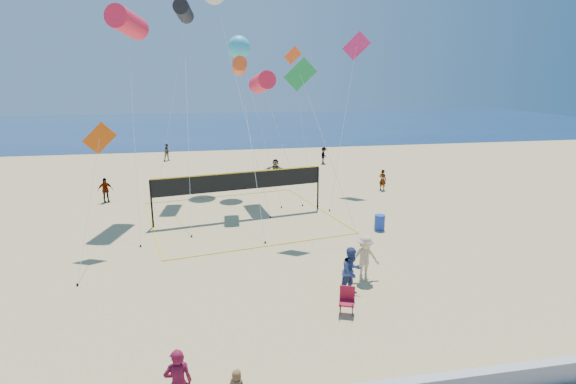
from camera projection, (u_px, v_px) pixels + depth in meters
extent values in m
plane|color=tan|center=(272.00, 345.00, 13.57)|extent=(120.00, 120.00, 0.00)
cube|color=navy|center=(214.00, 126.00, 72.52)|extent=(140.00, 50.00, 0.03)
imported|color=maroon|center=(178.00, 383.00, 10.54)|extent=(0.70, 0.50, 1.80)
imported|color=navy|center=(352.00, 271.00, 16.49)|extent=(1.10, 1.00, 1.85)
imported|color=#D3B78D|center=(365.00, 258.00, 17.71)|extent=(1.24, 0.76, 1.85)
imported|color=gray|center=(105.00, 190.00, 28.71)|extent=(1.01, 0.73, 1.58)
imported|color=gray|center=(275.00, 170.00, 34.47)|extent=(1.61, 1.25, 1.70)
imported|color=gray|center=(383.00, 180.00, 31.75)|extent=(0.62, 0.64, 1.48)
imported|color=gray|center=(167.00, 152.00, 42.68)|extent=(0.87, 0.74, 1.59)
imported|color=gray|center=(324.00, 155.00, 41.29)|extent=(1.00, 1.13, 1.51)
cube|color=maroon|center=(347.00, 303.00, 15.22)|extent=(0.65, 0.62, 0.06)
cube|color=maroon|center=(347.00, 293.00, 15.35)|extent=(0.50, 0.23, 0.52)
cylinder|color=black|center=(340.00, 310.00, 15.13)|extent=(0.12, 0.25, 0.67)
cylinder|color=black|center=(341.00, 305.00, 15.49)|extent=(0.12, 0.25, 0.67)
cylinder|color=black|center=(352.00, 311.00, 15.06)|extent=(0.12, 0.25, 0.67)
cylinder|color=black|center=(353.00, 306.00, 15.41)|extent=(0.12, 0.25, 0.67)
cylinder|color=#1A39AD|center=(380.00, 222.00, 23.61)|extent=(0.66, 0.66, 0.81)
cylinder|color=black|center=(152.00, 204.00, 23.78)|extent=(0.10, 0.10, 2.59)
cylinder|color=black|center=(318.00, 188.00, 27.20)|extent=(0.10, 0.10, 2.59)
cube|color=black|center=(240.00, 181.00, 25.29)|extent=(9.56, 1.83, 0.97)
cube|color=yellow|center=(240.00, 172.00, 25.16)|extent=(9.56, 1.84, 0.06)
cube|color=yellow|center=(268.00, 246.00, 21.43)|extent=(9.76, 1.89, 0.02)
cube|color=yellow|center=(221.00, 196.00, 30.20)|extent=(9.76, 1.89, 0.02)
cylinder|color=#F41E3E|center=(127.00, 23.00, 24.18)|extent=(2.00, 3.21, 1.63)
cylinder|color=silver|center=(134.00, 127.00, 22.75)|extent=(0.58, 5.95, 10.61)
cylinder|color=black|center=(141.00, 246.00, 21.32)|extent=(0.08, 0.08, 0.10)
cylinder|color=black|center=(184.00, 11.00, 28.29)|extent=(1.25, 2.47, 1.30)
cylinder|color=silver|center=(187.00, 111.00, 25.45)|extent=(0.06, 9.13, 11.78)
cylinder|color=black|center=(192.00, 236.00, 22.60)|extent=(0.08, 0.08, 0.10)
cylinder|color=#FF541F|center=(239.00, 66.00, 25.98)|extent=(0.93, 2.04, 1.09)
cylinder|color=silver|center=(251.00, 146.00, 23.88)|extent=(0.49, 6.76, 8.39)
cylinder|color=black|center=(265.00, 242.00, 21.77)|extent=(0.08, 0.08, 0.10)
cube|color=#CF4A0A|center=(100.00, 138.00, 20.13)|extent=(1.51, 0.22, 1.49)
cylinder|color=silver|center=(89.00, 206.00, 18.75)|extent=(0.49, 4.19, 5.13)
cylinder|color=black|center=(77.00, 285.00, 17.37)|extent=(0.08, 0.08, 0.10)
cube|color=#1C8E40|center=(300.00, 74.00, 21.41)|extent=(1.61, 0.29, 1.59)
cylinder|color=silver|center=(331.00, 160.00, 21.43)|extent=(2.50, 2.55, 7.91)
cylinder|color=black|center=(361.00, 245.00, 21.44)|extent=(0.08, 0.08, 0.10)
cube|color=#D12169|center=(357.00, 46.00, 30.55)|extent=(1.81, 0.74, 1.92)
cylinder|color=silver|center=(344.00, 123.00, 28.73)|extent=(3.33, 5.83, 9.81)
cylinder|color=black|center=(329.00, 210.00, 26.91)|extent=(0.08, 0.08, 0.10)
cylinder|color=silver|center=(239.00, 93.00, 28.29)|extent=(2.39, 9.63, 13.50)
cylinder|color=black|center=(270.00, 217.00, 25.64)|extent=(0.08, 0.08, 0.10)
sphere|color=#32BDE4|center=(239.00, 47.00, 29.89)|extent=(1.91, 1.91, 1.50)
cylinder|color=silver|center=(259.00, 124.00, 28.74)|extent=(1.94, 5.34, 9.68)
cylinder|color=black|center=(281.00, 207.00, 27.60)|extent=(0.08, 0.08, 0.10)
cylinder|color=silver|center=(176.00, 78.00, 32.46)|extent=(3.00, 7.18, 15.27)
cylinder|color=black|center=(158.00, 194.00, 30.72)|extent=(0.08, 0.08, 0.10)
cube|color=#FF541F|center=(293.00, 55.00, 35.05)|extent=(1.48, 0.21, 1.46)
cylinder|color=silver|center=(301.00, 118.00, 34.64)|extent=(0.63, 3.49, 9.37)
cylinder|color=black|center=(309.00, 182.00, 34.23)|extent=(0.08, 0.08, 0.10)
cylinder|color=#F41E3E|center=(262.00, 82.00, 27.76)|extent=(1.44, 2.76, 1.44)
cylinder|color=silver|center=(282.00, 144.00, 27.88)|extent=(2.19, 2.15, 7.43)
cylinder|color=black|center=(303.00, 205.00, 28.00)|extent=(0.08, 0.08, 0.10)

